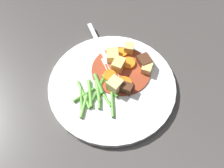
% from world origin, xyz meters
% --- Properties ---
extents(ground_plane, '(3.00, 3.00, 0.00)m').
position_xyz_m(ground_plane, '(0.00, 0.00, 0.00)').
color(ground_plane, '#423F3D').
extents(dinner_plate, '(0.28, 0.28, 0.01)m').
position_xyz_m(dinner_plate, '(0.00, 0.00, 0.01)').
color(dinner_plate, white).
rests_on(dinner_plate, ground_plane).
extents(stew_sauce, '(0.13, 0.13, 0.00)m').
position_xyz_m(stew_sauce, '(0.04, 0.00, 0.01)').
color(stew_sauce, '#93381E').
rests_on(stew_sauce, dinner_plate).
extents(carrot_slice_0, '(0.03, 0.03, 0.01)m').
position_xyz_m(carrot_slice_0, '(0.08, 0.02, 0.02)').
color(carrot_slice_0, orange).
rests_on(carrot_slice_0, dinner_plate).
extents(carrot_slice_1, '(0.03, 0.03, 0.01)m').
position_xyz_m(carrot_slice_1, '(0.01, 0.01, 0.02)').
color(carrot_slice_1, orange).
rests_on(carrot_slice_1, dinner_plate).
extents(carrot_slice_2, '(0.04, 0.04, 0.01)m').
position_xyz_m(carrot_slice_2, '(0.06, -0.01, 0.02)').
color(carrot_slice_2, orange).
rests_on(carrot_slice_2, dinner_plate).
extents(carrot_slice_3, '(0.05, 0.05, 0.01)m').
position_xyz_m(carrot_slice_3, '(0.01, -0.02, 0.02)').
color(carrot_slice_3, orange).
rests_on(carrot_slice_3, dinner_plate).
extents(potato_chunk_0, '(0.03, 0.03, 0.02)m').
position_xyz_m(potato_chunk_0, '(0.04, 0.01, 0.03)').
color(potato_chunk_0, '#DBBC6B').
rests_on(potato_chunk_0, dinner_plate).
extents(potato_chunk_1, '(0.04, 0.04, 0.02)m').
position_xyz_m(potato_chunk_1, '(0.06, 0.03, 0.02)').
color(potato_chunk_1, '#DBBC6B').
rests_on(potato_chunk_1, dinner_plate).
extents(potato_chunk_2, '(0.03, 0.03, 0.03)m').
position_xyz_m(potato_chunk_2, '(-0.01, -0.01, 0.03)').
color(potato_chunk_2, '#E5CC7A').
rests_on(potato_chunk_2, dinner_plate).
extents(potato_chunk_3, '(0.03, 0.03, 0.02)m').
position_xyz_m(potato_chunk_3, '(0.07, -0.05, 0.02)').
color(potato_chunk_3, '#DBBC6B').
rests_on(potato_chunk_3, dinner_plate).
extents(potato_chunk_4, '(0.03, 0.03, 0.02)m').
position_xyz_m(potato_chunk_4, '(0.10, 0.01, 0.02)').
color(potato_chunk_4, '#DBBC6B').
rests_on(potato_chunk_4, dinner_plate).
extents(meat_chunk_0, '(0.02, 0.03, 0.02)m').
position_xyz_m(meat_chunk_0, '(-0.00, -0.03, 0.02)').
color(meat_chunk_0, '#4C2B19').
rests_on(meat_chunk_0, dinner_plate).
extents(meat_chunk_1, '(0.04, 0.04, 0.02)m').
position_xyz_m(meat_chunk_1, '(0.08, -0.04, 0.02)').
color(meat_chunk_1, '#4C2B19').
rests_on(meat_chunk_1, dinner_plate).
extents(green_bean_0, '(0.04, 0.05, 0.01)m').
position_xyz_m(green_bean_0, '(-0.03, -0.00, 0.02)').
color(green_bean_0, '#66AD42').
rests_on(green_bean_0, dinner_plate).
extents(green_bean_1, '(0.06, 0.02, 0.01)m').
position_xyz_m(green_bean_1, '(-0.03, 0.02, 0.02)').
color(green_bean_1, '#4C8E33').
rests_on(green_bean_1, dinner_plate).
extents(green_bean_2, '(0.04, 0.04, 0.01)m').
position_xyz_m(green_bean_2, '(-0.03, 0.02, 0.02)').
color(green_bean_2, '#599E38').
rests_on(green_bean_2, dinner_plate).
extents(green_bean_3, '(0.04, 0.06, 0.01)m').
position_xyz_m(green_bean_3, '(-0.01, 0.00, 0.02)').
color(green_bean_3, '#4C8E33').
rests_on(green_bean_3, dinner_plate).
extents(green_bean_4, '(0.05, 0.03, 0.01)m').
position_xyz_m(green_bean_4, '(-0.05, 0.04, 0.02)').
color(green_bean_4, '#599E38').
rests_on(green_bean_4, dinner_plate).
extents(green_bean_5, '(0.05, 0.02, 0.01)m').
position_xyz_m(green_bean_5, '(-0.08, 0.02, 0.02)').
color(green_bean_5, '#66AD42').
rests_on(green_bean_5, dinner_plate).
extents(green_bean_6, '(0.04, 0.04, 0.01)m').
position_xyz_m(green_bean_6, '(-0.06, 0.04, 0.02)').
color(green_bean_6, '#4C8E33').
rests_on(green_bean_6, dinner_plate).
extents(green_bean_7, '(0.05, 0.04, 0.01)m').
position_xyz_m(green_bean_7, '(-0.04, 0.01, 0.02)').
color(green_bean_7, '#599E38').
rests_on(green_bean_7, dinner_plate).
extents(green_bean_8, '(0.05, 0.04, 0.01)m').
position_xyz_m(green_bean_8, '(-0.04, -0.03, 0.02)').
color(green_bean_8, '#4C8E33').
rests_on(green_bean_8, dinner_plate).
extents(green_bean_9, '(0.06, 0.05, 0.01)m').
position_xyz_m(green_bean_9, '(-0.05, 0.03, 0.02)').
color(green_bean_9, '#599E38').
rests_on(green_bean_9, dinner_plate).
extents(green_bean_10, '(0.05, 0.06, 0.01)m').
position_xyz_m(green_bean_10, '(-0.05, 0.04, 0.02)').
color(green_bean_10, '#66AD42').
rests_on(green_bean_10, dinner_plate).
extents(green_bean_11, '(0.04, 0.05, 0.01)m').
position_xyz_m(green_bean_11, '(-0.02, 0.02, 0.02)').
color(green_bean_11, '#4C8E33').
rests_on(green_bean_11, dinner_plate).
extents(fork, '(0.12, 0.15, 0.00)m').
position_xyz_m(fork, '(0.07, 0.06, 0.01)').
color(fork, silver).
rests_on(fork, dinner_plate).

